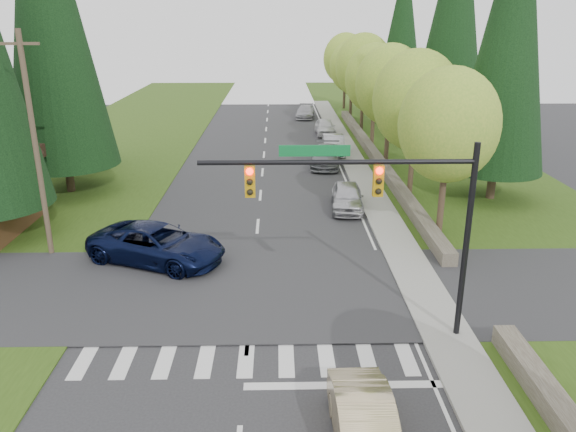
{
  "coord_description": "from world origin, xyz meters",
  "views": [
    {
      "loc": [
        1.04,
        -12.3,
        10.39
      ],
      "look_at": [
        1.48,
        9.16,
        2.8
      ],
      "focal_mm": 35.0,
      "sensor_mm": 36.0,
      "label": 1
    }
  ],
  "objects_px": {
    "parked_car_a": "(347,197)",
    "parked_car_d": "(325,127)",
    "parked_car_c": "(334,145)",
    "parked_car_e": "(305,112)",
    "suv_navy": "(157,244)",
    "parked_car_b": "(326,156)",
    "sedan_champagne": "(365,426)"
  },
  "relations": [
    {
      "from": "parked_car_a",
      "to": "parked_car_d",
      "type": "xyz_separation_m",
      "value": [
        0.55,
        21.83,
        -0.01
      ]
    },
    {
      "from": "parked_car_c",
      "to": "parked_car_e",
      "type": "xyz_separation_m",
      "value": [
        -1.4,
        17.65,
        -0.11
      ]
    },
    {
      "from": "suv_navy",
      "to": "parked_car_c",
      "type": "relative_size",
      "value": 1.32
    },
    {
      "from": "parked_car_a",
      "to": "parked_car_b",
      "type": "bearing_deg",
      "value": 96.74
    },
    {
      "from": "suv_navy",
      "to": "parked_car_a",
      "type": "height_order",
      "value": "suv_navy"
    },
    {
      "from": "parked_car_e",
      "to": "parked_car_d",
      "type": "bearing_deg",
      "value": -75.15
    },
    {
      "from": "sedan_champagne",
      "to": "parked_car_b",
      "type": "height_order",
      "value": "parked_car_b"
    },
    {
      "from": "sedan_champagne",
      "to": "suv_navy",
      "type": "height_order",
      "value": "suv_navy"
    },
    {
      "from": "suv_navy",
      "to": "sedan_champagne",
      "type": "bearing_deg",
      "value": -124.48
    },
    {
      "from": "parked_car_b",
      "to": "parked_car_d",
      "type": "relative_size",
      "value": 1.18
    },
    {
      "from": "parked_car_b",
      "to": "parked_car_d",
      "type": "bearing_deg",
      "value": 93.56
    },
    {
      "from": "parked_car_a",
      "to": "parked_car_b",
      "type": "relative_size",
      "value": 0.86
    },
    {
      "from": "parked_car_d",
      "to": "parked_car_e",
      "type": "bearing_deg",
      "value": 97.5
    },
    {
      "from": "sedan_champagne",
      "to": "suv_navy",
      "type": "xyz_separation_m",
      "value": [
        -7.56,
        11.81,
        0.16
      ]
    },
    {
      "from": "parked_car_b",
      "to": "parked_car_c",
      "type": "relative_size",
      "value": 1.09
    },
    {
      "from": "parked_car_d",
      "to": "parked_car_e",
      "type": "relative_size",
      "value": 0.95
    },
    {
      "from": "parked_car_e",
      "to": "parked_car_a",
      "type": "bearing_deg",
      "value": -81.96
    },
    {
      "from": "suv_navy",
      "to": "parked_car_a",
      "type": "xyz_separation_m",
      "value": [
        9.38,
        7.21,
        -0.11
      ]
    },
    {
      "from": "parked_car_c",
      "to": "parked_car_d",
      "type": "height_order",
      "value": "parked_car_c"
    },
    {
      "from": "sedan_champagne",
      "to": "parked_car_b",
      "type": "distance_m",
      "value": 29.05
    },
    {
      "from": "parked_car_b",
      "to": "suv_navy",
      "type": "bearing_deg",
      "value": -109.67
    },
    {
      "from": "parked_car_d",
      "to": "sedan_champagne",
      "type": "bearing_deg",
      "value": -94.2
    },
    {
      "from": "parked_car_a",
      "to": "parked_car_c",
      "type": "height_order",
      "value": "parked_car_c"
    },
    {
      "from": "parked_car_c",
      "to": "parked_car_e",
      "type": "height_order",
      "value": "parked_car_c"
    },
    {
      "from": "parked_car_d",
      "to": "suv_navy",
      "type": "bearing_deg",
      "value": -109.75
    },
    {
      "from": "parked_car_c",
      "to": "parked_car_d",
      "type": "xyz_separation_m",
      "value": [
        0.0,
        8.13,
        -0.04
      ]
    },
    {
      "from": "suv_navy",
      "to": "parked_car_b",
      "type": "height_order",
      "value": "suv_navy"
    },
    {
      "from": "parked_car_a",
      "to": "parked_car_d",
      "type": "bearing_deg",
      "value": 93.19
    },
    {
      "from": "parked_car_c",
      "to": "parked_car_d",
      "type": "distance_m",
      "value": 8.13
    },
    {
      "from": "sedan_champagne",
      "to": "suv_navy",
      "type": "distance_m",
      "value": 14.02
    },
    {
      "from": "sedan_champagne",
      "to": "parked_car_c",
      "type": "bearing_deg",
      "value": 84.16
    },
    {
      "from": "suv_navy",
      "to": "parked_car_d",
      "type": "height_order",
      "value": "suv_navy"
    }
  ]
}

